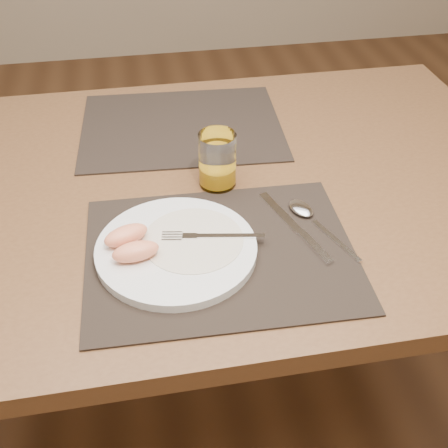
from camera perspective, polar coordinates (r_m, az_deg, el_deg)
The scene contains 11 objects.
ground at distance 1.66m, azimuth -2.09°, elevation -17.37°, with size 5.00×5.00×0.00m, color #55351D.
table at distance 1.17m, azimuth -2.84°, elevation 1.01°, with size 1.40×0.90×0.75m.
placemat_near at distance 0.95m, azimuth -0.37°, elevation -2.95°, with size 0.45×0.35×0.00m, color black.
placemat_far at distance 1.30m, azimuth -4.34°, elevation 9.87°, with size 0.45×0.35×0.00m, color black.
plate at distance 0.94m, azimuth -4.86°, elevation -2.57°, with size 0.27×0.27×0.02m, color white.
plate_dressing at distance 0.95m, azimuth -3.15°, elevation -1.57°, with size 0.17×0.17×0.00m.
fork at distance 0.95m, azimuth -2.04°, elevation -1.26°, with size 0.17×0.05×0.00m.
knife at distance 0.99m, azimuth 7.71°, elevation -0.80°, with size 0.08×0.21×0.01m.
spoon at distance 1.03m, azimuth 8.33°, elevation 1.13°, with size 0.09×0.19×0.01m.
juice_glass at distance 1.08m, azimuth -0.67°, elevation 6.26°, with size 0.07×0.07×0.11m.
grapefruit_wedges at distance 0.93m, azimuth -9.46°, elevation -1.94°, with size 0.10×0.10×0.03m.
Camera 1 is at (-0.11, -0.91, 1.39)m, focal length 45.00 mm.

